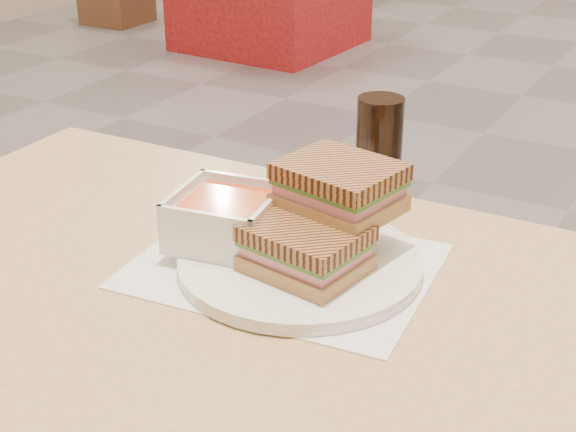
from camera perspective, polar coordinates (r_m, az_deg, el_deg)
The scene contains 8 objects.
main_table at distance 1.00m, azimuth -1.27°, elevation -11.66°, with size 1.22×0.73×0.75m.
tray_liner at distance 1.01m, azimuth -0.27°, elevation -3.44°, with size 0.38×0.31×0.00m.
plate at distance 1.00m, azimuth 0.82°, elevation -3.24°, with size 0.29×0.29×0.02m.
soup_bowl at distance 1.02m, azimuth -4.31°, elevation -0.29°, with size 0.14×0.14×0.06m.
panini_lower at distance 0.95m, azimuth 1.24°, elevation -2.22°, with size 0.14×0.13×0.06m.
panini_upper at distance 0.99m, azimuth 3.55°, elevation 2.02°, with size 0.15×0.13×0.06m.
cola_glass at distance 1.19m, azimuth 6.28°, elevation 4.82°, with size 0.07×0.07×0.14m.
bg_chair_0r at distance 4.85m, azimuth 0.47°, elevation 13.58°, with size 0.42×0.42×0.44m.
Camera 1 is at (0.44, -2.76, 1.24)m, focal length 51.66 mm.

